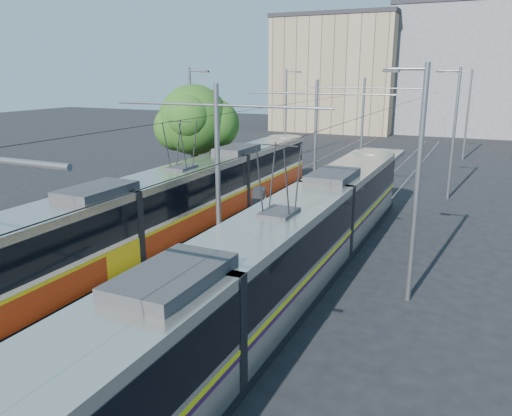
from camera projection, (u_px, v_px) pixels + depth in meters
The scene contains 13 objects.
ground at pixel (76, 366), 13.50m from camera, with size 160.00×160.00×0.00m, color black.
platform at pixel (297, 210), 28.33m from camera, with size 4.00×50.00×0.30m, color gray.
tactile_strip_left at pixel (273, 204), 28.88m from camera, with size 0.70×50.00×0.01m, color gray.
tactile_strip_right at pixel (321, 210), 27.70m from camera, with size 0.70×50.00×0.01m, color gray.
rails at pixel (297, 212), 28.36m from camera, with size 8.71×70.00×0.03m.
tram_left at pixel (183, 201), 24.06m from camera, with size 2.43×28.67×5.50m.
tram_right at pixel (278, 256), 16.41m from camera, with size 2.43×30.02×5.50m.
catenary at pixel (278, 139), 24.69m from camera, with size 9.20×70.00×7.00m.
street_lamps at pixel (321, 131), 30.77m from camera, with size 15.18×38.22×8.00m.
shelter at pixel (259, 209), 23.69m from camera, with size 0.87×1.10×2.12m.
tree at pixel (199, 121), 31.26m from camera, with size 4.82×4.46×7.01m.
building_left at pixel (340, 74), 68.07m from camera, with size 16.32×12.24×15.08m.
building_centre at pixel (468, 69), 64.89m from camera, with size 18.36×14.28×16.19m.
Camera 1 is at (9.46, -8.72, 7.68)m, focal length 35.00 mm.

